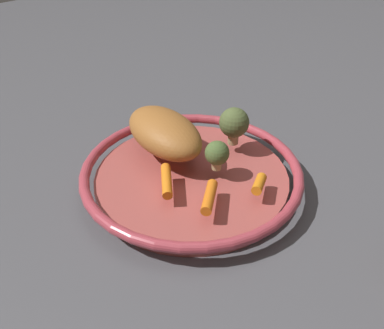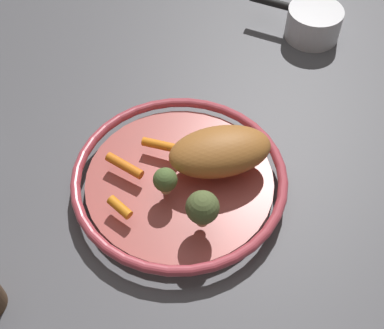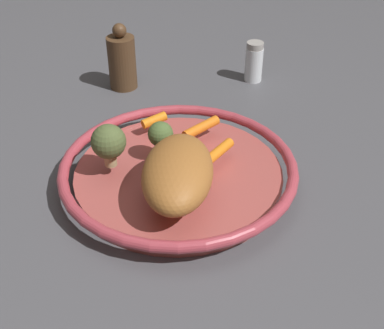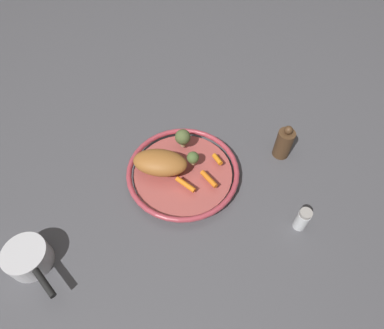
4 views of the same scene
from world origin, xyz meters
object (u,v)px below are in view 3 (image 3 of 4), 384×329
Objects in this scene: broccoli_floret_large at (161,135)px; roast_chicken_piece at (176,172)px; salt_shaker at (254,62)px; serving_bowl at (179,172)px; broccoli_floret_mid at (109,142)px; pepper_mill at (122,61)px; baby_carrot_near_rim at (218,152)px; baby_carrot_right at (154,120)px; baby_carrot_left at (201,128)px.

roast_chicken_piece is at bearing -76.74° from broccoli_floret_large.
broccoli_floret_large is 0.36m from salt_shaker.
salt_shaker is at bearing 60.57° from broccoli_floret_large.
serving_bowl is 0.06m from broccoli_floret_large.
broccoli_floret_mid is 0.43m from salt_shaker.
pepper_mill is at bearing -174.57° from salt_shaker.
baby_carrot_right is at bearing 136.48° from baby_carrot_near_rim.
pepper_mill reaches higher than salt_shaker.
baby_carrot_near_rim is at bearing -11.48° from broccoli_floret_large.
baby_carrot_near_rim is at bearing -61.00° from pepper_mill.
baby_carrot_left is at bearing -58.29° from pepper_mill.
baby_carrot_near_rim is (0.10, -0.09, -0.00)m from baby_carrot_right.
broccoli_floret_mid is (-0.09, 0.06, 0.01)m from roast_chicken_piece.
broccoli_floret_large is (-0.02, 0.10, -0.00)m from roast_chicken_piece.
roast_chicken_piece reaches higher than serving_bowl.
pepper_mill is (-0.11, 0.38, -0.01)m from roast_chicken_piece.
serving_bowl is 2.68× the size of pepper_mill.
salt_shaker is at bearing 51.27° from baby_carrot_right.
broccoli_floret_large reaches higher than baby_carrot_right.
roast_chicken_piece is 2.55× the size of broccoli_floret_mid.
serving_bowl is 2.12× the size of roast_chicken_piece.
pepper_mill is at bearing 108.56° from baby_carrot_right.
baby_carrot_left is at bearing 33.18° from broccoli_floret_mid.
roast_chicken_piece is 0.10m from baby_carrot_near_rim.
serving_bowl is 7.34× the size of broccoli_floret_large.
broccoli_floret_large reaches higher than baby_carrot_near_rim.
salt_shaker is at bearing 74.40° from baby_carrot_near_rim.
baby_carrot_left is at bearing -113.71° from salt_shaker.
broccoli_floret_large is at bearing 26.60° from broccoli_floret_mid.
serving_bowl is at bearing -70.80° from pepper_mill.
serving_bowl is 4.31× the size of salt_shaker.
broccoli_floret_mid is at bearing -153.40° from broccoli_floret_large.
broccoli_floret_mid is 1.36× the size of broccoli_floret_large.
broccoli_floret_mid is (-0.06, -0.11, 0.03)m from baby_carrot_right.
baby_carrot_near_rim is 0.35m from pepper_mill.
serving_bowl is at bearing -48.85° from broccoli_floret_large.
roast_chicken_piece reaches higher than baby_carrot_right.
baby_carrot_near_rim is at bearing -71.54° from baby_carrot_left.
broccoli_floret_large reaches higher than salt_shaker.
pepper_mill reaches higher than baby_carrot_near_rim.
roast_chicken_piece is 0.40m from pepper_mill.
baby_carrot_left is at bearing 108.46° from baby_carrot_near_rim.
broccoli_floret_large is at bearing 131.15° from serving_bowl.
baby_carrot_left is at bearing 39.72° from broccoli_floret_large.
baby_carrot_near_rim is (0.06, 0.01, 0.03)m from serving_bowl.
broccoli_floret_mid reaches higher than salt_shaker.
baby_carrot_near_rim is 0.07m from baby_carrot_left.
broccoli_floret_large is 0.30m from pepper_mill.
salt_shaker is (0.09, 0.33, -0.01)m from baby_carrot_near_rim.
roast_chicken_piece is at bearing -104.55° from baby_carrot_left.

